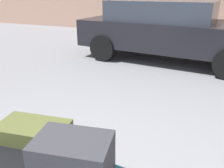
{
  "coord_description": "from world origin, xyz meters",
  "views": [
    {
      "loc": [
        0.89,
        -0.94,
        1.62
      ],
      "look_at": [
        0.0,
        1.2,
        0.69
      ],
      "focal_mm": 37.13,
      "sensor_mm": 36.0,
      "label": 1
    }
  ],
  "objects": [
    {
      "name": "duffel_bag_charcoal_topmost_pile",
      "position": [
        0.28,
        -0.04,
        0.73
      ],
      "size": [
        0.47,
        0.36,
        0.28
      ],
      "primitive_type": "cube",
      "rotation": [
        0.0,
        0.0,
        0.17
      ],
      "color": "#2D2D33",
      "rests_on": "suitcase_teal_rear_left"
    },
    {
      "name": "parked_car",
      "position": [
        -0.04,
        4.89,
        0.76
      ],
      "size": [
        4.45,
        2.24,
        1.42
      ],
      "color": "black",
      "rests_on": "ground_plane"
    },
    {
      "name": "duffel_bag_olive_center",
      "position": [
        -0.24,
        0.21,
        0.52
      ],
      "size": [
        0.57,
        0.37,
        0.35
      ],
      "primitive_type": "cube",
      "rotation": [
        0.0,
        0.0,
        0.14
      ],
      "color": "#4C5128",
      "rests_on": "luggage_cart"
    }
  ]
}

